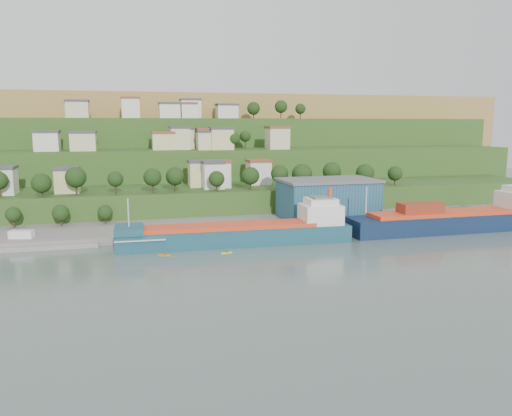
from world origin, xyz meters
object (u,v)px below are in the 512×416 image
object	(u,v)px
cargo_ship_near	(243,234)
caravan	(22,236)
cargo_ship_far	(459,221)
warehouse	(328,198)
kayak_orange	(165,254)

from	to	relation	value
cargo_ship_near	caravan	bearing A→B (deg)	169.16
cargo_ship_near	cargo_ship_far	distance (m)	68.38
cargo_ship_near	warehouse	bearing A→B (deg)	33.29
cargo_ship_near	cargo_ship_far	bearing A→B (deg)	1.98
cargo_ship_near	caravan	xyz separation A→B (m)	(-58.38, 12.56, 0.05)
kayak_orange	cargo_ship_far	bearing A→B (deg)	28.03
cargo_ship_near	kayak_orange	size ratio (longest dim) A/B	18.84
cargo_ship_near	warehouse	size ratio (longest dim) A/B	2.02
warehouse	kayak_orange	world-z (taller)	warehouse
cargo_ship_near	warehouse	world-z (taller)	warehouse
warehouse	kayak_orange	xyz separation A→B (m)	(-54.63, -28.02, -8.18)
warehouse	cargo_ship_far	bearing A→B (deg)	-30.69
cargo_ship_far	warehouse	bearing A→B (deg)	150.36
cargo_ship_far	cargo_ship_near	bearing A→B (deg)	-179.84
cargo_ship_far	kayak_orange	world-z (taller)	cargo_ship_far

